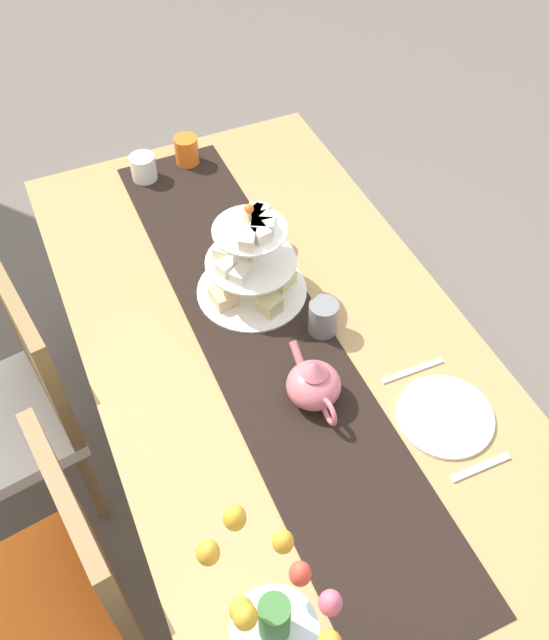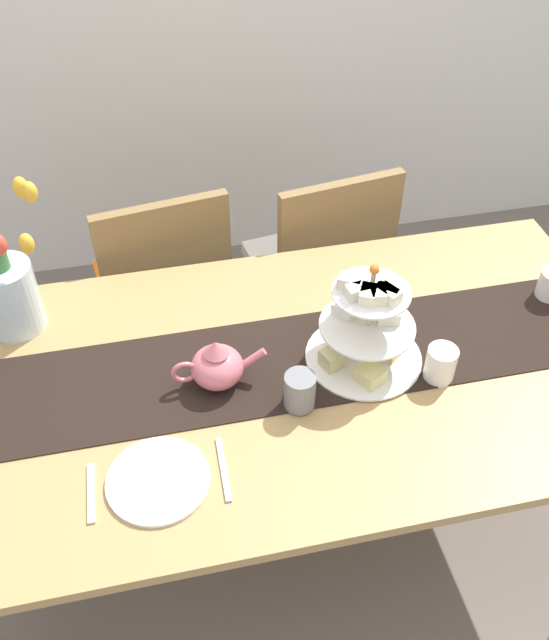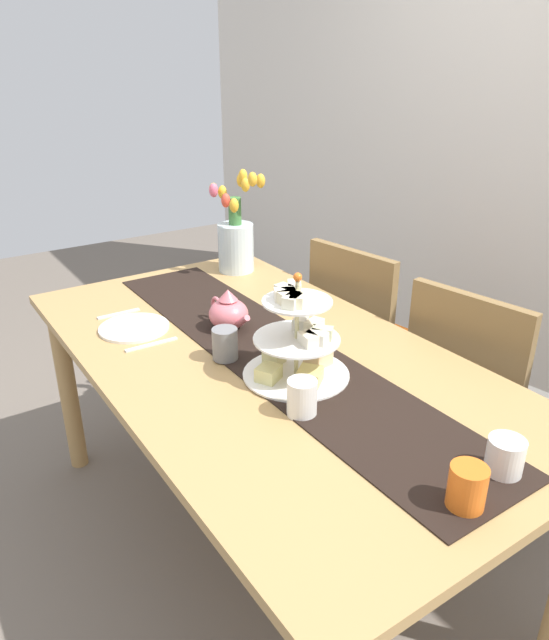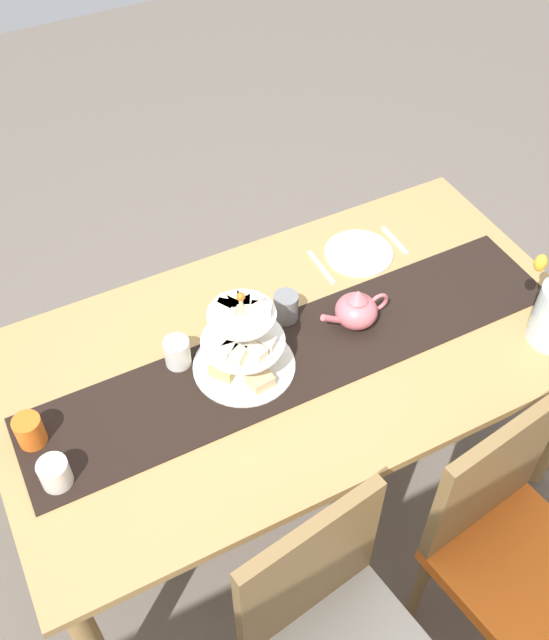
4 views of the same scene
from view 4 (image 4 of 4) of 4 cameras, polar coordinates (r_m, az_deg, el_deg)
name	(u,v)px [view 4 (image 4 of 4)]	position (r m, az deg, el deg)	size (l,w,h in m)	color
ground_plane	(290,477)	(2.83, 1.17, -12.09)	(8.00, 8.00, 0.00)	#6B6056
dining_table	(293,368)	(2.28, 1.42, -3.71)	(1.79, 0.96, 0.76)	tan
chair_left	(508,539)	(2.25, 17.62, -15.89)	(0.48, 0.48, 0.91)	olive
chair_right	(334,634)	(2.06, 4.64, -23.08)	(0.48, 0.48, 0.91)	olive
table_runner	(298,353)	(2.19, 1.82, -2.61)	(1.66, 0.33, 0.00)	black
tiered_cake_stand	(243,344)	(2.07, -2.42, -1.87)	(0.30, 0.30, 0.30)	beige
teapot	(357,310)	(2.24, 6.38, 0.80)	(0.24, 0.13, 0.14)	#D66B75
cream_jug	(55,474)	(1.99, -16.64, -11.33)	(0.08, 0.08, 0.09)	white
dinner_plate_left	(359,253)	(2.50, 6.53, 5.17)	(0.23, 0.23, 0.01)	white
fork_left	(395,240)	(2.57, 9.29, 6.10)	(0.02, 0.15, 0.01)	silver
knife_left	(321,267)	(2.44, 3.63, 4.10)	(0.01, 0.17, 0.01)	silver
mug_grey	(286,307)	(2.24, 0.89, 1.03)	(0.08, 0.08, 0.10)	slate
mug_white_text	(177,353)	(2.15, -7.53, -2.54)	(0.08, 0.08, 0.10)	white
mug_orange	(30,431)	(2.07, -18.42, -8.18)	(0.08, 0.08, 0.10)	orange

